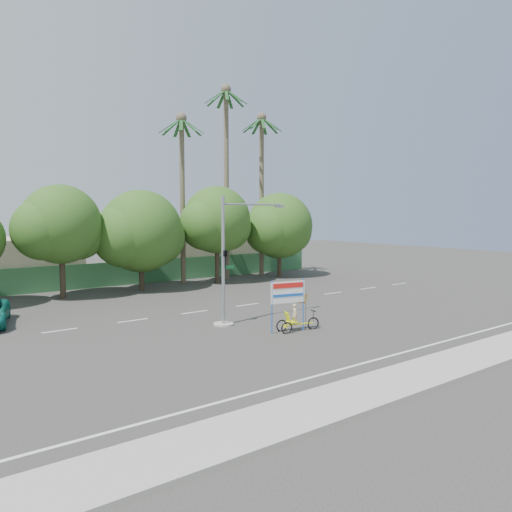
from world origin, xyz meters
TOP-DOWN VIEW (x-y plane):
  - ground at (0.00, 0.00)m, footprint 120.00×120.00m
  - sidewalk_near at (0.00, -7.50)m, footprint 50.00×2.40m
  - fence at (0.00, 21.50)m, footprint 38.00×0.08m
  - building_right at (8.00, 26.00)m, footprint 14.00×8.00m
  - tree_left at (-7.05, 18.00)m, footprint 6.66×5.60m
  - tree_center at (-1.05, 18.00)m, footprint 7.62×6.40m
  - tree_right at (5.95, 18.00)m, footprint 6.90×5.80m
  - tree_far_right at (12.95, 18.00)m, footprint 7.38×6.20m
  - palm_tall at (8.00, 19.50)m, footprint 3.73×3.79m
  - palm_mid at (12.00, 19.50)m, footprint 3.73×3.79m
  - palm_short at (3.50, 19.50)m, footprint 3.73×3.79m
  - traffic_signal at (-2.20, 3.98)m, footprint 4.72×1.10m
  - trike_billboard at (-0.47, 0.64)m, footprint 2.75×0.98m

SIDE VIEW (x-z plane):
  - ground at x=0.00m, z-range 0.00..0.00m
  - sidewalk_near at x=0.00m, z-range 0.00..0.12m
  - fence at x=0.00m, z-range 0.00..2.00m
  - trike_billboard at x=-0.47m, z-range -0.27..2.48m
  - building_right at x=8.00m, z-range 0.00..3.60m
  - traffic_signal at x=-2.20m, z-range -0.58..6.42m
  - tree_center at x=-1.05m, z-range 0.54..8.39m
  - tree_far_right at x=12.95m, z-range 0.68..8.61m
  - tree_left at x=-7.05m, z-range 1.02..9.09m
  - tree_right at x=5.95m, z-range 1.06..9.42m
  - palm_short at x=3.50m, z-range 1.64..16.09m
  - palm_mid at x=12.00m, z-range 1.67..17.12m
  - palm_tall at x=8.00m, z-range 1.74..19.19m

